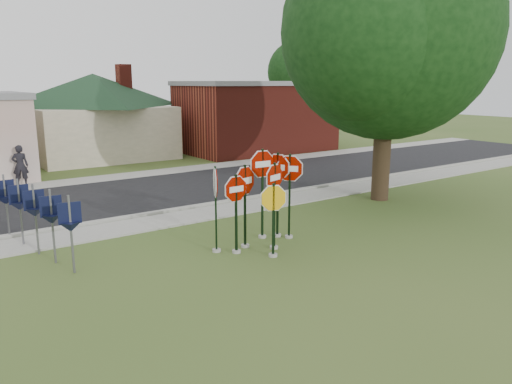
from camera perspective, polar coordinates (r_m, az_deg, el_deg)
ground at (r=13.52m, az=4.11°, el=-7.85°), size 120.00×120.00×0.00m
sidewalk_near at (r=17.89m, az=-7.16°, el=-2.72°), size 60.00×1.60×0.06m
road at (r=21.85m, az=-12.77°, el=-0.18°), size 60.00×7.00×0.04m
sidewalk_far at (r=25.80m, az=-16.49°, el=1.55°), size 60.00×1.60×0.06m
curb at (r=18.74m, az=-8.61°, el=-1.94°), size 60.00×0.20×0.14m
stop_sign_center at (r=14.00m, az=2.11°, el=-0.21°), size 0.99×0.34×2.61m
stop_sign_yellow at (r=13.43m, az=2.00°, el=-2.28°), size 0.96×0.34×2.15m
stop_sign_left at (r=13.70m, az=-2.30°, el=-1.37°), size 1.01×0.24×2.34m
stop_sign_right at (r=15.00m, az=3.87°, el=0.97°), size 0.71×0.85×2.71m
stop_sign_back_right at (r=14.96m, az=0.73°, el=1.45°), size 1.14×0.24×2.87m
stop_sign_back_left at (r=14.13m, az=-1.28°, el=-0.20°), size 1.12×0.35×2.54m
stop_sign_far_right at (r=15.12m, az=2.50°, el=1.15°), size 0.39×1.04×2.74m
stop_sign_far_left at (r=13.78m, az=-4.64°, el=-0.52°), size 0.50×1.03×2.56m
route_sign_row at (r=14.91m, az=-23.95°, el=-2.06°), size 1.43×4.63×2.00m
building_house at (r=33.34m, az=-18.01°, el=10.08°), size 11.60×11.60×6.20m
building_brick at (r=34.75m, az=0.05°, el=8.70°), size 10.20×6.20×4.75m
oak_tree at (r=20.56m, az=14.90°, el=17.35°), size 11.87×11.27×10.72m
bg_tree_right at (r=46.75m, az=4.85°, el=13.51°), size 5.60×5.60×8.40m
pedestrian at (r=24.93m, az=-25.34°, el=2.75°), size 0.79×0.63×1.88m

